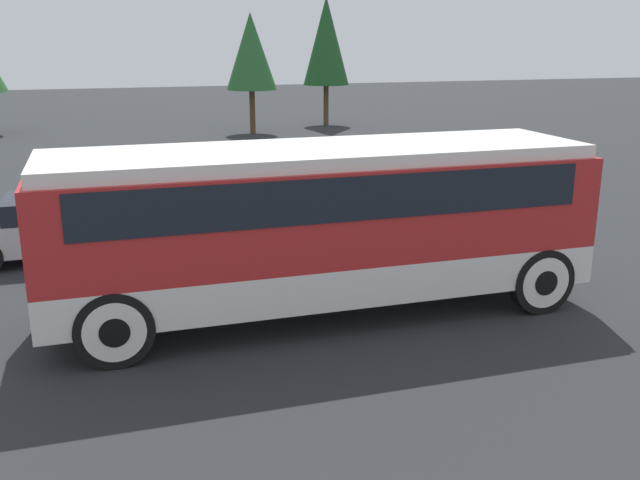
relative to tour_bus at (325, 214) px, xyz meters
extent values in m
plane|color=#26282B|center=(-0.10, 0.00, -1.79)|extent=(120.00, 120.00, 0.00)
cube|color=silver|center=(-0.10, 0.00, -0.96)|extent=(9.31, 2.59, 0.67)
cube|color=red|center=(-0.10, 0.00, 0.16)|extent=(9.31, 2.59, 1.56)
cube|color=black|center=(-0.10, 0.00, 0.53)|extent=(8.19, 2.63, 0.70)
cube|color=silver|center=(-0.10, 0.00, 1.04)|extent=(9.12, 2.38, 0.22)
cube|color=red|center=(4.41, 0.00, -0.07)|extent=(0.36, 2.48, 1.78)
cylinder|color=black|center=(3.62, -1.18, -1.20)|extent=(1.18, 0.28, 1.18)
cylinder|color=silver|center=(3.62, -1.18, -1.20)|extent=(0.92, 0.30, 0.92)
cylinder|color=black|center=(3.62, -1.18, -1.20)|extent=(0.45, 0.32, 0.45)
cylinder|color=black|center=(3.62, 1.18, -1.20)|extent=(1.18, 0.28, 1.18)
cylinder|color=silver|center=(3.62, 1.18, -1.20)|extent=(0.92, 0.30, 0.92)
cylinder|color=black|center=(3.62, 1.18, -1.20)|extent=(0.45, 0.32, 0.45)
cylinder|color=black|center=(-3.63, -1.18, -1.20)|extent=(1.18, 0.28, 1.18)
cylinder|color=silver|center=(-3.63, -1.18, -1.20)|extent=(0.92, 0.30, 0.92)
cylinder|color=black|center=(-3.63, -1.18, -1.20)|extent=(0.45, 0.32, 0.45)
cylinder|color=black|center=(-3.63, 1.18, -1.20)|extent=(1.18, 0.28, 1.18)
cylinder|color=silver|center=(-3.63, 1.18, -1.20)|extent=(0.92, 0.30, 0.92)
cylinder|color=black|center=(-3.63, 1.18, -1.20)|extent=(0.45, 0.32, 0.45)
cube|color=black|center=(0.29, 8.70, -1.20)|extent=(4.71, 1.80, 0.70)
cube|color=black|center=(0.10, 8.70, -0.63)|extent=(2.45, 1.62, 0.45)
cylinder|color=black|center=(2.20, 7.89, -1.47)|extent=(0.63, 0.22, 0.63)
cylinder|color=black|center=(2.20, 7.89, -1.47)|extent=(0.24, 0.26, 0.24)
cylinder|color=black|center=(2.20, 9.51, -1.47)|extent=(0.63, 0.22, 0.63)
cylinder|color=black|center=(2.20, 9.51, -1.47)|extent=(0.24, 0.26, 0.24)
cylinder|color=black|center=(-1.63, 7.89, -1.47)|extent=(0.63, 0.22, 0.63)
cylinder|color=black|center=(-1.63, 7.89, -1.47)|extent=(0.24, 0.26, 0.24)
cylinder|color=black|center=(-1.63, 9.51, -1.47)|extent=(0.63, 0.22, 0.63)
cylinder|color=black|center=(-1.63, 9.51, -1.47)|extent=(0.24, 0.26, 0.24)
cube|color=#BCBCC1|center=(-4.49, 4.90, -1.20)|extent=(4.02, 1.79, 0.67)
cube|color=black|center=(-4.65, 4.90, -0.64)|extent=(2.09, 1.61, 0.46)
cylinder|color=black|center=(-2.95, 4.10, -1.45)|extent=(0.68, 0.22, 0.68)
cylinder|color=black|center=(-2.95, 4.10, -1.45)|extent=(0.26, 0.26, 0.26)
cylinder|color=black|center=(-2.95, 5.71, -1.45)|extent=(0.68, 0.22, 0.68)
cylinder|color=black|center=(-2.95, 5.71, -1.45)|extent=(0.26, 0.26, 0.26)
cube|color=#2D5638|center=(1.37, 4.73, -1.28)|extent=(4.18, 1.73, 0.55)
cube|color=black|center=(1.21, 4.73, -0.72)|extent=(2.17, 1.55, 0.56)
cylinder|color=black|center=(3.02, 3.96, -1.47)|extent=(0.63, 0.22, 0.63)
cylinder|color=black|center=(3.02, 3.96, -1.47)|extent=(0.24, 0.26, 0.24)
cylinder|color=black|center=(3.02, 5.50, -1.47)|extent=(0.63, 0.22, 0.63)
cylinder|color=black|center=(3.02, 5.50, -1.47)|extent=(0.24, 0.26, 0.24)
cylinder|color=black|center=(-0.27, 3.96, -1.47)|extent=(0.63, 0.22, 0.63)
cylinder|color=black|center=(-0.27, 3.96, -1.47)|extent=(0.24, 0.26, 0.24)
cylinder|color=black|center=(-0.27, 5.50, -1.47)|extent=(0.63, 0.22, 0.63)
cylinder|color=black|center=(-0.27, 5.50, -1.47)|extent=(0.24, 0.26, 0.24)
cylinder|color=brown|center=(3.91, 24.19, -0.71)|extent=(0.28, 0.28, 2.16)
cone|color=#28602D|center=(3.91, 24.19, 2.22)|extent=(2.50, 2.50, 3.70)
cylinder|color=brown|center=(8.51, 26.43, -0.70)|extent=(0.28, 0.28, 2.17)
cone|color=#1E5123|center=(8.51, 26.43, 2.69)|extent=(2.48, 2.48, 4.62)
camera|label=1|loc=(-3.63, -11.32, 2.94)|focal=40.00mm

